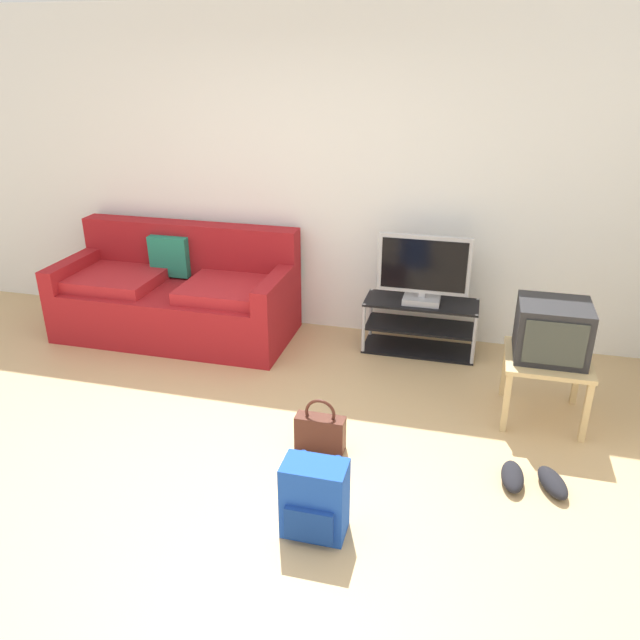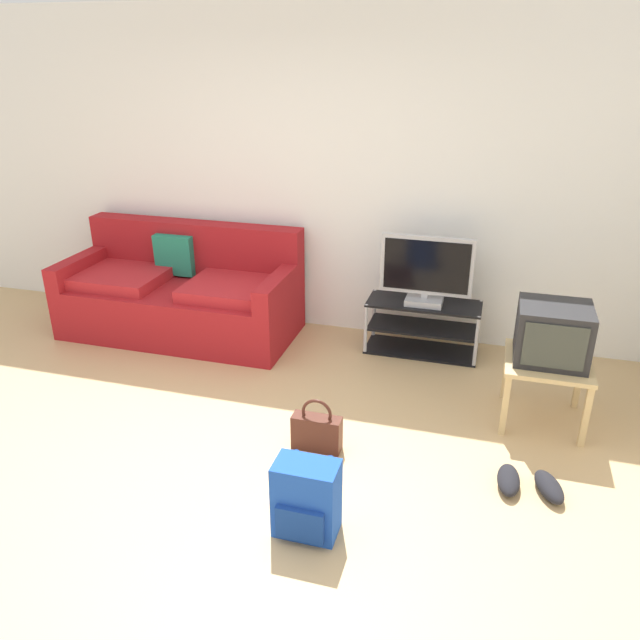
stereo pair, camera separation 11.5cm
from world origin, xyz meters
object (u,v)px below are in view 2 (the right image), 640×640
(flat_tv, at_px, (426,271))
(backpack, at_px, (306,499))
(couch, at_px, (183,295))
(tv_stand, at_px, (422,327))
(side_table, at_px, (547,369))
(handbag, at_px, (317,431))
(sneakers_pair, at_px, (529,483))
(crt_tv, at_px, (553,333))

(flat_tv, height_order, backpack, flat_tv)
(couch, bearing_deg, tv_stand, 4.27)
(couch, height_order, side_table, couch)
(backpack, bearing_deg, side_table, 71.56)
(flat_tv, height_order, handbag, flat_tv)
(flat_tv, bearing_deg, backpack, -97.33)
(flat_tv, height_order, side_table, flat_tv)
(sneakers_pair, bearing_deg, backpack, -149.24)
(couch, relative_size, tv_stand, 2.19)
(crt_tv, distance_m, handbag, 1.65)
(crt_tv, relative_size, handbag, 1.27)
(couch, height_order, flat_tv, flat_tv)
(tv_stand, relative_size, backpack, 2.18)
(tv_stand, bearing_deg, crt_tv, -41.48)
(side_table, bearing_deg, crt_tv, 90.00)
(crt_tv, bearing_deg, couch, 167.75)
(flat_tv, bearing_deg, sneakers_pair, -62.54)
(flat_tv, distance_m, sneakers_pair, 1.93)
(tv_stand, distance_m, side_table, 1.25)
(flat_tv, relative_size, side_table, 1.33)
(flat_tv, relative_size, handbag, 2.04)
(side_table, bearing_deg, couch, 167.46)
(backpack, distance_m, sneakers_pair, 1.32)
(couch, height_order, backpack, couch)
(couch, relative_size, side_table, 3.66)
(side_table, xyz_separation_m, handbag, (-1.37, -0.75, -0.26))
(couch, bearing_deg, crt_tv, -12.25)
(flat_tv, xyz_separation_m, sneakers_pair, (0.84, -1.61, -0.67))
(couch, xyz_separation_m, sneakers_pair, (2.94, -1.47, -0.29))
(backpack, bearing_deg, handbag, 123.37)
(sneakers_pair, bearing_deg, tv_stand, 117.13)
(tv_stand, relative_size, handbag, 2.56)
(backpack, relative_size, handbag, 1.17)
(couch, distance_m, crt_tv, 3.12)
(tv_stand, relative_size, flat_tv, 1.26)
(crt_tv, xyz_separation_m, backpack, (-1.22, -1.49, -0.44))
(backpack, relative_size, sneakers_pair, 1.05)
(couch, bearing_deg, backpack, -49.77)
(flat_tv, distance_m, handbag, 1.72)
(flat_tv, bearing_deg, crt_tv, -40.69)
(flat_tv, xyz_separation_m, backpack, (-0.29, -2.28, -0.51))
(couch, distance_m, flat_tv, 2.15)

